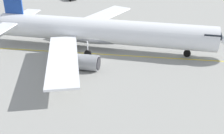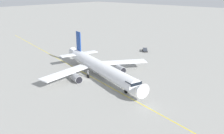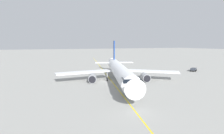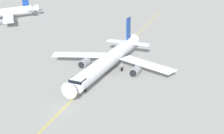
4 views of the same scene
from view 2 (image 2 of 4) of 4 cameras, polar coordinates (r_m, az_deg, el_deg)
name	(u,v)px [view 2 (image 2 of 4)]	position (r m, az deg, el deg)	size (l,w,h in m)	color
ground_plane	(88,78)	(71.20, -5.69, -2.67)	(600.00, 600.00, 0.00)	gray
airliner_main	(100,68)	(70.77, -2.99, -0.19)	(40.02, 34.55, 11.61)	white
baggage_truck_truck	(145,50)	(101.57, 7.93, 4.12)	(3.87, 4.36, 1.22)	#232326
taxiway_centreline	(86,74)	(74.87, -6.35, -1.61)	(154.90, 32.10, 0.01)	yellow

